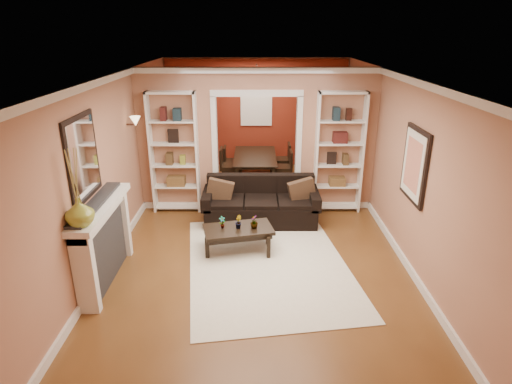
{
  "coord_description": "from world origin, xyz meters",
  "views": [
    {
      "loc": [
        -0.03,
        -6.75,
        3.34
      ],
      "look_at": [
        -0.02,
        -0.8,
        1.07
      ],
      "focal_mm": 30.0,
      "sensor_mm": 36.0,
      "label": 1
    }
  ],
  "objects_px": {
    "fireplace": "(106,243)",
    "dining_table": "(257,168)",
    "coffee_table": "(238,239)",
    "sofa": "(261,201)",
    "bookshelf_left": "(174,153)",
    "bookshelf_right": "(339,153)"
  },
  "relations": [
    {
      "from": "fireplace",
      "to": "dining_table",
      "type": "relative_size",
      "value": 0.98
    },
    {
      "from": "fireplace",
      "to": "coffee_table",
      "type": "bearing_deg",
      "value": 25.13
    },
    {
      "from": "fireplace",
      "to": "dining_table",
      "type": "xyz_separation_m",
      "value": [
        2.09,
        4.25,
        -0.27
      ]
    },
    {
      "from": "sofa",
      "to": "coffee_table",
      "type": "xyz_separation_m",
      "value": [
        -0.37,
        -1.11,
        -0.21
      ]
    },
    {
      "from": "bookshelf_left",
      "to": "bookshelf_right",
      "type": "xyz_separation_m",
      "value": [
        3.1,
        0.0,
        0.0
      ]
    },
    {
      "from": "bookshelf_left",
      "to": "bookshelf_right",
      "type": "distance_m",
      "value": 3.1
    },
    {
      "from": "sofa",
      "to": "dining_table",
      "type": "xyz_separation_m",
      "value": [
        -0.07,
        2.3,
        -0.1
      ]
    },
    {
      "from": "fireplace",
      "to": "dining_table",
      "type": "bearing_deg",
      "value": 63.81
    },
    {
      "from": "sofa",
      "to": "bookshelf_left",
      "type": "distance_m",
      "value": 1.88
    },
    {
      "from": "sofa",
      "to": "dining_table",
      "type": "relative_size",
      "value": 1.21
    },
    {
      "from": "bookshelf_left",
      "to": "fireplace",
      "type": "xyz_separation_m",
      "value": [
        -0.54,
        -2.53,
        -0.57
      ]
    },
    {
      "from": "dining_table",
      "to": "coffee_table",
      "type": "bearing_deg",
      "value": 174.98
    },
    {
      "from": "bookshelf_right",
      "to": "fireplace",
      "type": "height_order",
      "value": "bookshelf_right"
    },
    {
      "from": "sofa",
      "to": "coffee_table",
      "type": "bearing_deg",
      "value": -108.46
    },
    {
      "from": "bookshelf_right",
      "to": "dining_table",
      "type": "bearing_deg",
      "value": 131.92
    },
    {
      "from": "bookshelf_right",
      "to": "coffee_table",
      "type": "bearing_deg",
      "value": -137.56
    },
    {
      "from": "bookshelf_right",
      "to": "dining_table",
      "type": "relative_size",
      "value": 1.33
    },
    {
      "from": "fireplace",
      "to": "dining_table",
      "type": "distance_m",
      "value": 4.75
    },
    {
      "from": "bookshelf_left",
      "to": "coffee_table",
      "type": "bearing_deg",
      "value": -53.44
    },
    {
      "from": "bookshelf_right",
      "to": "dining_table",
      "type": "distance_m",
      "value": 2.47
    },
    {
      "from": "bookshelf_right",
      "to": "fireplace",
      "type": "bearing_deg",
      "value": -145.2
    },
    {
      "from": "coffee_table",
      "to": "dining_table",
      "type": "height_order",
      "value": "dining_table"
    }
  ]
}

